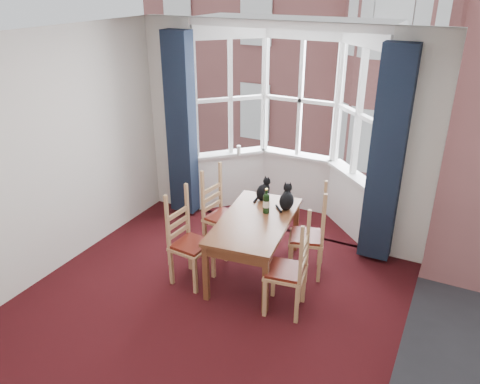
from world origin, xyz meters
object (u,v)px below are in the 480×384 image
Objects in this scene: chair_left_far at (218,216)px; cat_right at (287,199)px; chair_left_near at (185,244)px; cat_left at (263,191)px; chair_right_far at (314,238)px; candle_tall at (239,150)px; chair_right_near at (294,273)px; dining_table at (255,226)px; wine_bottle at (266,202)px.

chair_left_far is 2.80× the size of cat_right.
chair_left_near is 1.19m from cat_left.
chair_right_far is 2.06m from candle_tall.
candle_tall reaches higher than chair_right_near.
dining_table is 0.52m from cat_right.
chair_right_far is 3.04× the size of cat_left.
candle_tall is (-1.60, 1.20, 0.46)m from chair_right_far.
cat_left is 0.36m from wine_bottle.
dining_table is at bearing -23.73° from chair_left_far.
chair_left_far is 1.35m from candle_tall.
chair_right_near and chair_right_far have the same top height.
candle_tall reaches higher than chair_right_far.
cat_left is at bearing 24.41° from chair_left_far.
chair_right_near is at bearing -63.05° from cat_right.
wine_bottle is (-0.18, -0.20, 0.01)m from cat_right.
chair_right_far is (-0.04, 0.78, 0.00)m from chair_right_near.
chair_right_far is 2.80× the size of cat_right.
chair_left_far and chair_right_near have the same top height.
dining_table is at bearing -100.97° from wine_bottle.
cat_left is at bearing -49.46° from candle_tall.
wine_bottle is (0.71, 0.68, 0.39)m from chair_left_near.
chair_right_near is (0.67, -0.46, -0.17)m from dining_table.
wine_bottle is (-0.58, -0.10, 0.39)m from chair_right_far.
chair_left_far is at bearing -155.59° from cat_left.
chair_right_far is at bearing 93.27° from chair_right_near.
dining_table is 1.66× the size of chair_right_near.
cat_right reaches higher than cat_left.
chair_left_far is at bearing 173.88° from wine_bottle.
chair_right_near is at bearing -50.99° from cat_left.
cat_left reaches higher than chair_right_far.
chair_left_far is 3.04× the size of cat_left.
chair_left_far is at bearing 150.47° from chair_right_near.
cat_left is 0.92× the size of cat_right.
wine_bottle is at bearing -170.22° from chair_right_far.
dining_table is 4.94× the size of wine_bottle.
cat_right is (-0.45, 0.88, 0.38)m from chair_right_near.
chair_right_far is at bearing -14.31° from cat_right.
chair_left_near is 7.15× the size of candle_tall.
candle_tall is at bearing 129.78° from chair_right_near.
wine_bottle is (-0.63, 0.68, 0.39)m from chair_right_near.
dining_table is 4.65× the size of cat_right.
candle_tall is at bearing 143.14° from chair_right_far.
chair_right_near is at bearing -86.73° from chair_right_far.
dining_table is 1.66× the size of chair_right_far.
cat_right reaches higher than chair_left_far.
cat_right is at bearing 45.00° from chair_left_near.
chair_left_near is 2.97× the size of wine_bottle.
cat_left is 0.98× the size of wine_bottle.
candle_tall reaches higher than dining_table.
chair_right_far is at bearing 9.78° from wine_bottle.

